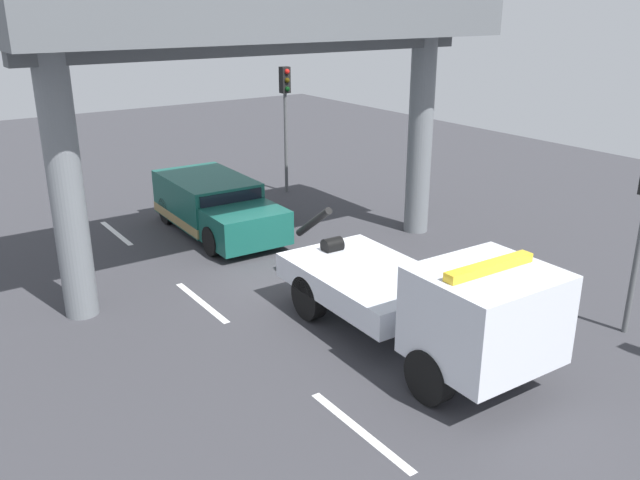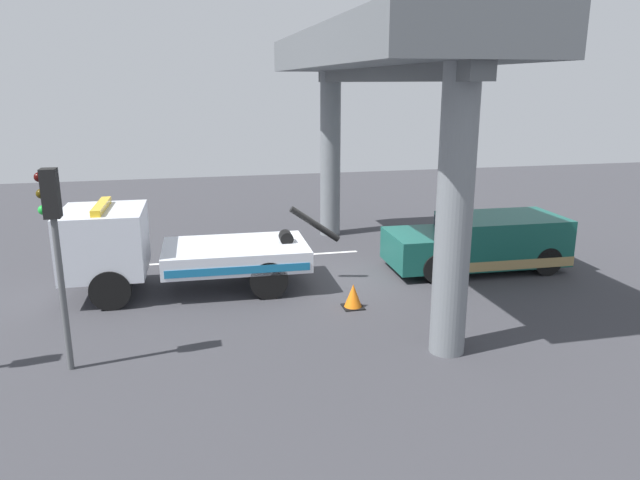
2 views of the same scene
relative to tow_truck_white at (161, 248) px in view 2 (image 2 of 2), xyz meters
The scene contains 9 objects.
ground_plane 4.99m from the tow_truck_white, behind, with size 60.00×40.00×0.10m, color #38383D.
lane_stripe_west 11.20m from the tow_truck_white, 166.56° to the right, with size 2.60×0.16×0.01m, color silver.
lane_stripe_mid 5.61m from the tow_truck_white, 151.82° to the right, with size 2.60×0.16×0.01m, color silver.
lane_stripe_east 3.08m from the tow_truck_white, 65.72° to the right, with size 2.60×0.16×0.01m, color silver.
tow_truck_white is the anchor object (origin of this frame).
towed_van_green 9.30m from the tow_truck_white, behind, with size 5.25×2.33×1.58m.
overpass_structure 7.46m from the tow_truck_white, behind, with size 3.60×12.11×6.78m.
traffic_light_far 4.81m from the tow_truck_white, 68.00° to the left, with size 0.39×0.32×3.93m.
traffic_cone_orange 5.22m from the tow_truck_white, 153.81° to the left, with size 0.51×0.51×0.61m.
Camera 2 is at (4.12, 15.52, 5.41)m, focal length 33.25 mm.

